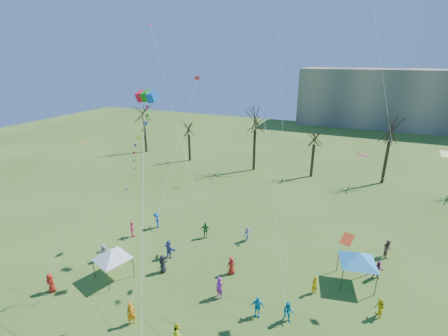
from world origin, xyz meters
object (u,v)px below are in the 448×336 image
at_px(canopy_tent_white, 112,254).
at_px(canopy_tent_blue, 358,257).
at_px(big_box_kite, 140,152).
at_px(distant_building, 420,100).

relative_size(canopy_tent_white, canopy_tent_blue, 0.89).
bearing_deg(canopy_tent_blue, big_box_kite, -160.33).
bearing_deg(canopy_tent_white, big_box_kite, 31.36).
xyz_separation_m(distant_building, canopy_tent_blue, (-12.56, -70.66, -5.01)).
bearing_deg(big_box_kite, canopy_tent_blue, 19.67).
distance_m(distant_building, big_box_kite, 81.86).
relative_size(distant_building, canopy_tent_white, 17.43).
distance_m(canopy_tent_white, canopy_tent_blue, 20.38).
xyz_separation_m(big_box_kite, canopy_tent_blue, (16.35, 5.85, -8.62)).
height_order(big_box_kite, canopy_tent_blue, big_box_kite).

